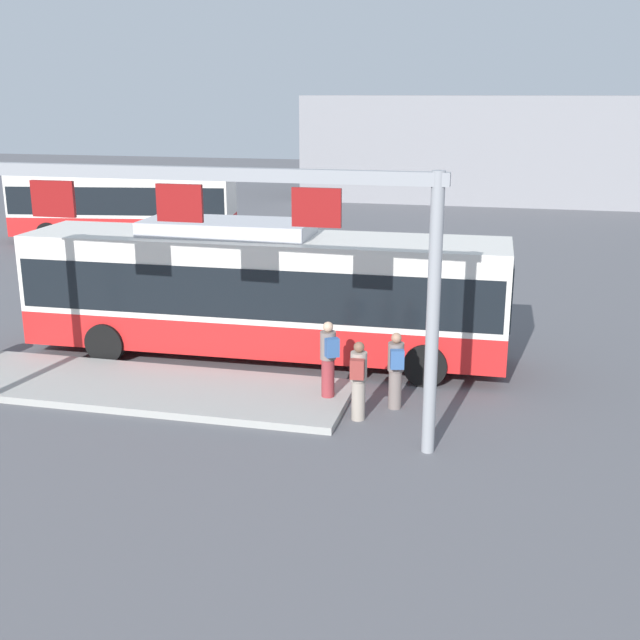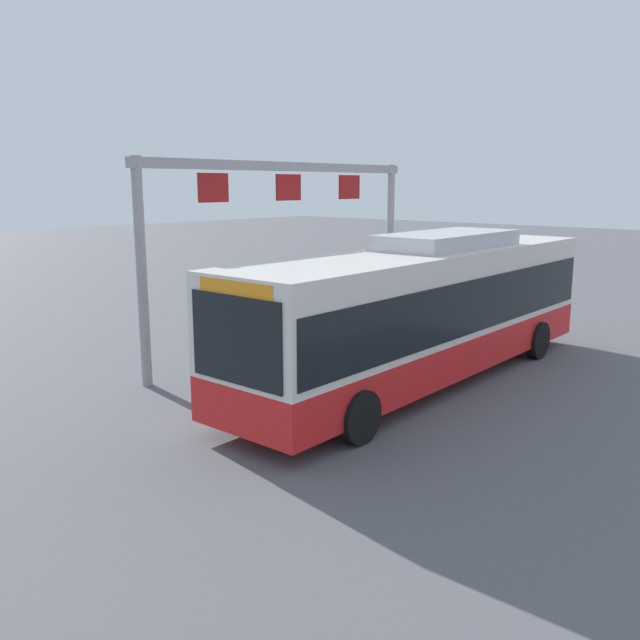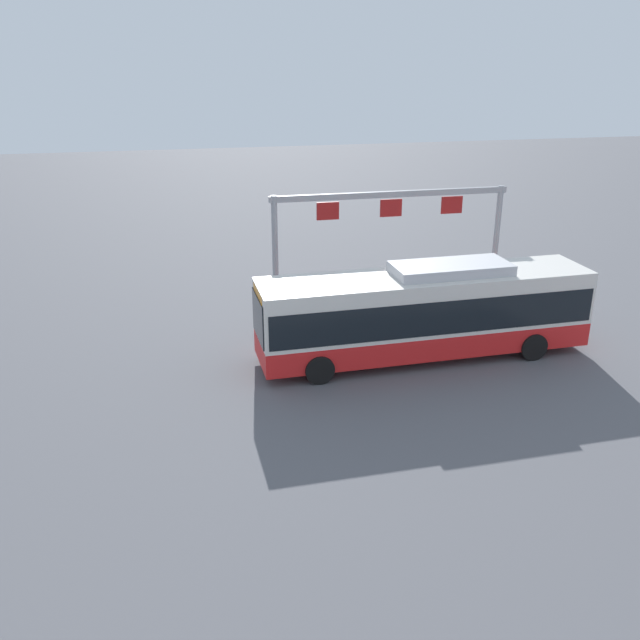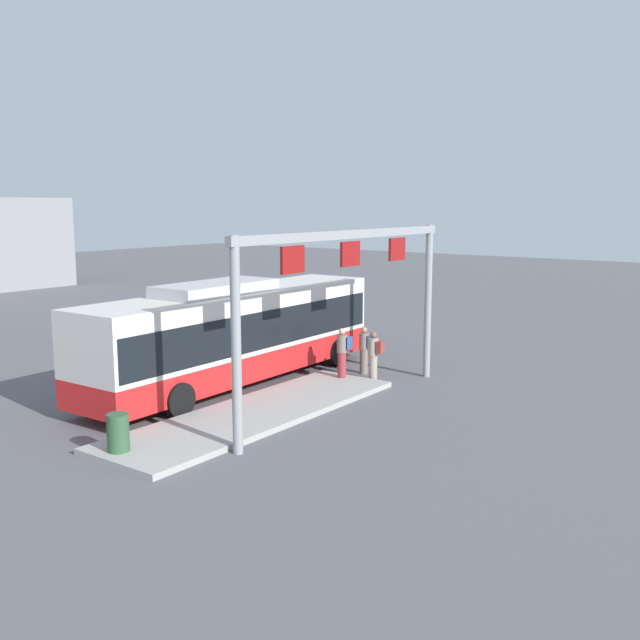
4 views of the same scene
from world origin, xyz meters
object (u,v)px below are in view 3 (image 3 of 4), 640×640
person_boarding (308,316)px  person_waiting_near (320,308)px  trash_bin (555,304)px  bus_main (425,310)px  person_waiting_mid (344,309)px

person_boarding → person_waiting_near: (-0.65, -0.79, 0.00)m
person_boarding → trash_bin: (-10.46, 0.12, -0.28)m
bus_main → person_boarding: size_ratio=7.17×
person_boarding → person_waiting_mid: bearing=78.7°
person_boarding → person_waiting_mid: 1.45m
person_boarding → bus_main: bearing=41.0°
person_waiting_mid → trash_bin: bearing=56.7°
bus_main → person_boarding: bus_main is taller
bus_main → person_boarding: 4.64m
person_boarding → person_waiting_mid: person_waiting_mid is taller
person_boarding → trash_bin: 10.47m
person_waiting_mid → trash_bin: 9.04m
person_waiting_near → trash_bin: person_waiting_near is taller
bus_main → trash_bin: bearing=-160.8°
bus_main → person_waiting_mid: 3.61m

